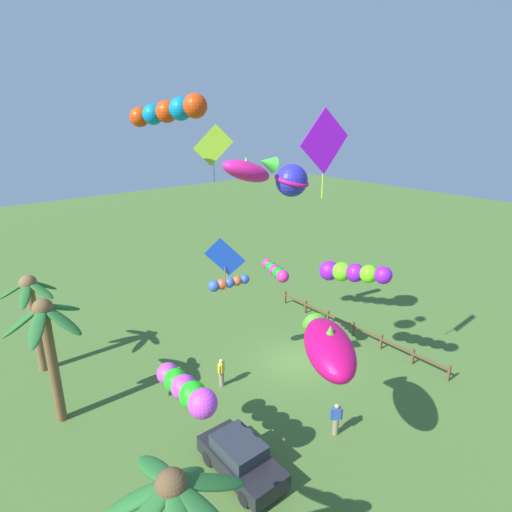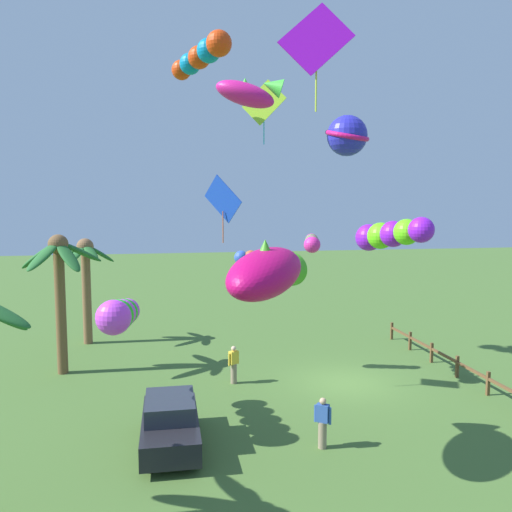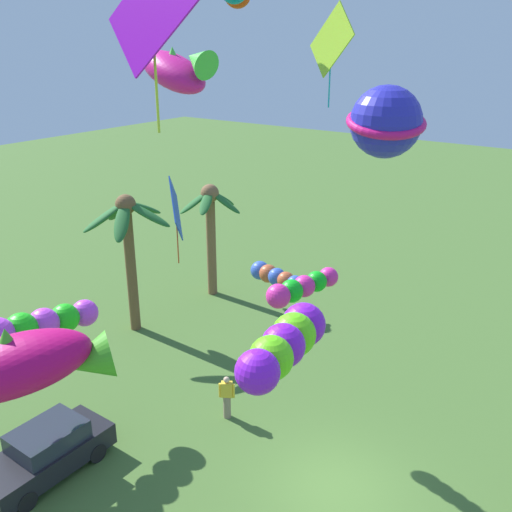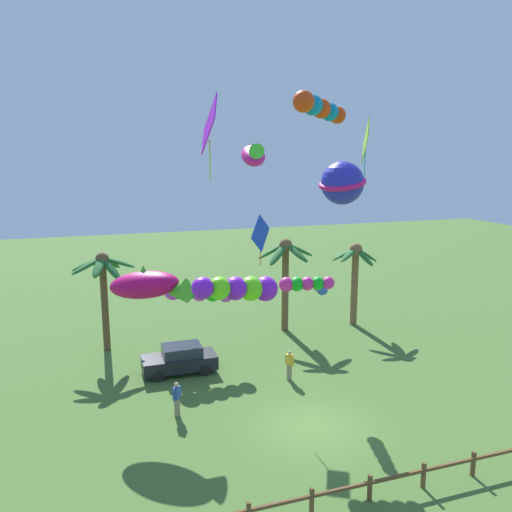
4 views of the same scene
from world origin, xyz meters
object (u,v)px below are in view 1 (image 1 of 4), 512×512
at_px(palm_tree_1, 32,304).
at_px(kite_diamond_1, 325,142).
at_px(spectator_0, 336,419).
at_px(spectator_1, 221,372).
at_px(kite_tube_5, 352,272).
at_px(palm_tree_2, 47,333).
at_px(parked_car_0, 241,458).
at_px(kite_fish_3, 328,345).
at_px(kite_diamond_9, 213,146).
at_px(kite_tube_0, 186,389).
at_px(kite_fish_2, 249,170).
at_px(kite_diamond_7, 225,258).
at_px(kite_tube_6, 276,271).
at_px(kite_tube_10, 170,111).
at_px(kite_ball_4, 292,181).
at_px(kite_tube_8, 228,283).

height_order(palm_tree_1, kite_diamond_1, kite_diamond_1).
distance_m(palm_tree_1, spectator_0, 16.57).
distance_m(spectator_1, kite_tube_5, 8.50).
bearing_deg(spectator_0, spectator_1, 17.01).
bearing_deg(palm_tree_2, parked_car_0, -149.85).
xyz_separation_m(kite_fish_3, kite_diamond_9, (9.82, -1.86, 6.45)).
xyz_separation_m(spectator_0, kite_tube_0, (2.25, 6.10, 3.13)).
relative_size(kite_fish_2, kite_diamond_7, 1.05).
height_order(palm_tree_1, kite_tube_6, kite_tube_6).
distance_m(parked_car_0, kite_tube_10, 14.86).
bearing_deg(kite_diamond_9, kite_ball_4, -132.33).
distance_m(spectator_0, kite_tube_10, 15.48).
bearing_deg(spectator_1, kite_fish_2, -171.26).
distance_m(kite_fish_3, kite_tube_6, 7.07).
relative_size(kite_diamond_1, kite_fish_2, 1.29).
distance_m(palm_tree_1, kite_tube_10, 12.64).
bearing_deg(kite_tube_6, kite_diamond_1, 164.26).
distance_m(parked_car_0, kite_tube_8, 8.57).
bearing_deg(kite_tube_10, palm_tree_2, 82.46).
bearing_deg(parked_car_0, kite_tube_10, -13.23).
xyz_separation_m(kite_diamond_1, kite_tube_10, (6.35, 3.11, 1.15)).
bearing_deg(spectator_0, parked_car_0, 78.13).
height_order(kite_diamond_1, kite_tube_6, kite_diamond_1).
xyz_separation_m(kite_fish_2, kite_ball_4, (2.16, -4.54, -1.12)).
xyz_separation_m(kite_fish_2, kite_tube_8, (3.03, -0.91, -6.23)).
distance_m(palm_tree_1, kite_tube_0, 11.76).
relative_size(kite_tube_0, kite_tube_10, 1.10).
relative_size(parked_car_0, spectator_1, 2.46).
xyz_separation_m(kite_diamond_1, kite_tube_8, (5.49, 0.83, -7.38)).
height_order(kite_diamond_7, kite_tube_8, kite_diamond_7).
relative_size(kite_tube_6, kite_tube_8, 1.08).
height_order(palm_tree_1, kite_tube_10, kite_tube_10).
xyz_separation_m(palm_tree_2, kite_diamond_7, (-4.06, -6.69, 3.07)).
relative_size(spectator_1, kite_diamond_1, 0.46).
bearing_deg(kite_diamond_1, kite_diamond_7, 40.16).
relative_size(spectator_0, kite_diamond_1, 0.46).
distance_m(spectator_0, kite_tube_0, 7.21).
height_order(palm_tree_2, kite_tube_6, kite_tube_6).
distance_m(palm_tree_1, palm_tree_2, 4.93).
height_order(palm_tree_2, kite_diamond_7, kite_diamond_7).
relative_size(kite_ball_4, kite_diamond_9, 0.88).
bearing_deg(kite_tube_6, kite_diamond_7, 101.35).
relative_size(palm_tree_1, kite_tube_10, 1.61).
bearing_deg(spectator_0, kite_diamond_9, 0.18).
bearing_deg(kite_diamond_7, kite_ball_4, -74.50).
bearing_deg(parked_car_0, kite_ball_4, -54.98).
bearing_deg(kite_tube_10, kite_diamond_1, -153.94).
relative_size(kite_ball_4, kite_tube_8, 1.17).
bearing_deg(kite_tube_10, kite_tube_6, -120.70).
height_order(spectator_0, kite_diamond_7, kite_diamond_7).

